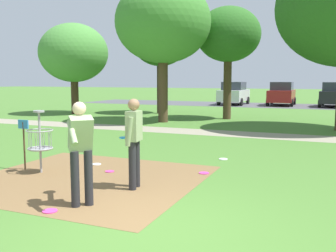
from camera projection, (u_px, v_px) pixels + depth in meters
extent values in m
plane|color=#47752D|center=(149.00, 232.00, 5.24)|extent=(160.00, 160.00, 0.00)
cube|color=brown|center=(87.00, 179.00, 8.02)|extent=(4.57, 4.28, 0.01)
cylinder|color=#9E9EA3|center=(40.00, 143.00, 8.47)|extent=(0.05, 0.05, 1.35)
cylinder|color=#9E9EA3|center=(39.00, 111.00, 8.38)|extent=(0.24, 0.24, 0.04)
torus|color=#9E9EA3|center=(40.00, 130.00, 8.44)|extent=(0.58, 0.58, 0.02)
torus|color=#9E9EA3|center=(40.00, 148.00, 8.48)|extent=(0.55, 0.55, 0.03)
cylinder|color=#9E9EA3|center=(40.00, 149.00, 8.49)|extent=(0.48, 0.48, 0.02)
cylinder|color=gray|center=(49.00, 140.00, 8.37)|extent=(0.01, 0.01, 0.40)
cylinder|color=gray|center=(51.00, 139.00, 8.51)|extent=(0.01, 0.01, 0.40)
cylinder|color=gray|center=(49.00, 138.00, 8.64)|extent=(0.01, 0.01, 0.40)
cylinder|color=gray|center=(44.00, 138.00, 8.69)|extent=(0.01, 0.01, 0.40)
cylinder|color=gray|center=(37.00, 138.00, 8.66)|extent=(0.01, 0.01, 0.40)
cylinder|color=gray|center=(31.00, 139.00, 8.55)|extent=(0.01, 0.01, 0.40)
cylinder|color=gray|center=(29.00, 140.00, 8.41)|extent=(0.01, 0.01, 0.40)
cylinder|color=gray|center=(30.00, 141.00, 8.28)|extent=(0.01, 0.01, 0.40)
cylinder|color=gray|center=(35.00, 141.00, 8.22)|extent=(0.01, 0.01, 0.40)
cylinder|color=gray|center=(43.00, 141.00, 8.26)|extent=(0.01, 0.01, 0.40)
cylinder|color=#4C3823|center=(24.00, 146.00, 8.79)|extent=(0.04, 0.04, 1.10)
cube|color=#3384C6|center=(23.00, 124.00, 8.73)|extent=(0.28, 0.03, 0.20)
cylinder|color=#232328|center=(132.00, 166.00, 7.17)|extent=(0.14, 0.14, 0.92)
cylinder|color=#232328|center=(136.00, 163.00, 7.38)|extent=(0.14, 0.14, 0.92)
cube|color=#93A875|center=(134.00, 126.00, 7.19)|extent=(0.27, 0.39, 0.56)
sphere|color=#9E7051|center=(134.00, 105.00, 7.14)|extent=(0.22, 0.22, 0.22)
cylinder|color=#93A875|center=(129.00, 132.00, 7.02)|extent=(0.17, 0.11, 0.55)
cylinder|color=#93A875|center=(136.00, 129.00, 7.38)|extent=(0.17, 0.11, 0.55)
cylinder|color=#1E93DB|center=(125.00, 138.00, 7.26)|extent=(0.22, 0.22, 0.02)
cylinder|color=#232328|center=(75.00, 179.00, 6.21)|extent=(0.14, 0.14, 0.92)
cylinder|color=#232328|center=(89.00, 178.00, 6.29)|extent=(0.14, 0.14, 0.92)
cube|color=#93A875|center=(81.00, 134.00, 6.16)|extent=(0.53, 0.52, 0.60)
sphere|color=beige|center=(79.00, 109.00, 6.17)|extent=(0.22, 0.22, 0.22)
cylinder|color=#93A875|center=(86.00, 124.00, 6.48)|extent=(0.49, 0.47, 0.21)
cylinder|color=red|center=(83.00, 124.00, 6.74)|extent=(0.22, 0.22, 0.02)
cylinder|color=#93A875|center=(72.00, 133.00, 5.93)|extent=(0.41, 0.39, 0.37)
cylinder|color=#E53D99|center=(50.00, 211.00, 6.03)|extent=(0.24, 0.24, 0.02)
cylinder|color=#E53D99|center=(204.00, 173.00, 8.47)|extent=(0.23, 0.23, 0.02)
cylinder|color=#E53D99|center=(110.00, 171.00, 8.62)|extent=(0.20, 0.20, 0.02)
cylinder|color=white|center=(96.00, 164.00, 9.35)|extent=(0.23, 0.23, 0.02)
cylinder|color=white|center=(223.00, 159.00, 9.95)|extent=(0.22, 0.22, 0.02)
cylinder|color=#4C3823|center=(163.00, 91.00, 18.43)|extent=(0.46, 0.46, 3.04)
ellipsoid|color=#428433|center=(163.00, 22.00, 18.04)|extent=(4.52, 4.52, 3.84)
cylinder|color=#422D1E|center=(160.00, 89.00, 23.17)|extent=(0.41, 0.41, 3.00)
ellipsoid|color=#285B1E|center=(160.00, 42.00, 22.84)|extent=(3.34, 3.34, 2.84)
cylinder|color=#4C3823|center=(227.00, 89.00, 19.86)|extent=(0.41, 0.41, 3.10)
ellipsoid|color=#2D6623|center=(228.00, 34.00, 19.52)|extent=(3.28, 3.28, 2.79)
cylinder|color=#422D1E|center=(75.00, 96.00, 22.96)|extent=(0.44, 0.44, 2.09)
ellipsoid|color=#4C8E3D|center=(74.00, 53.00, 22.64)|extent=(4.05, 4.05, 3.44)
cube|color=#4C4C51|center=(298.00, 106.00, 29.59)|extent=(36.00, 6.00, 0.01)
cube|color=silver|center=(234.00, 95.00, 31.30)|extent=(1.81, 4.20, 0.90)
cube|color=#2D333D|center=(234.00, 86.00, 31.20)|extent=(1.59, 2.19, 0.64)
cylinder|color=black|center=(227.00, 100.00, 32.89)|extent=(0.18, 0.60, 0.60)
cylinder|color=black|center=(248.00, 100.00, 32.19)|extent=(0.18, 0.60, 0.60)
cylinder|color=black|center=(219.00, 101.00, 30.51)|extent=(0.18, 0.60, 0.60)
cylinder|color=black|center=(241.00, 102.00, 29.81)|extent=(0.18, 0.60, 0.60)
cube|color=maroon|center=(282.00, 96.00, 30.37)|extent=(1.84, 4.22, 0.90)
cube|color=#2D333D|center=(282.00, 86.00, 30.27)|extent=(1.61, 2.20, 0.64)
cylinder|color=black|center=(272.00, 100.00, 31.96)|extent=(0.19, 0.60, 0.60)
cylinder|color=black|center=(295.00, 101.00, 31.28)|extent=(0.19, 0.60, 0.60)
cylinder|color=black|center=(268.00, 102.00, 29.56)|extent=(0.19, 0.60, 0.60)
cylinder|color=black|center=(292.00, 103.00, 28.89)|extent=(0.19, 0.60, 0.60)
cube|color=black|center=(335.00, 97.00, 28.69)|extent=(2.10, 4.32, 0.90)
cube|color=#2D333D|center=(335.00, 86.00, 28.60)|extent=(1.74, 2.29, 0.64)
cylinder|color=black|center=(323.00, 102.00, 30.30)|extent=(0.22, 0.61, 0.60)
cylinder|color=black|center=(320.00, 103.00, 28.00)|extent=(0.22, 0.61, 0.60)
cube|color=gray|center=(263.00, 135.00, 14.17)|extent=(40.00, 1.61, 0.00)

